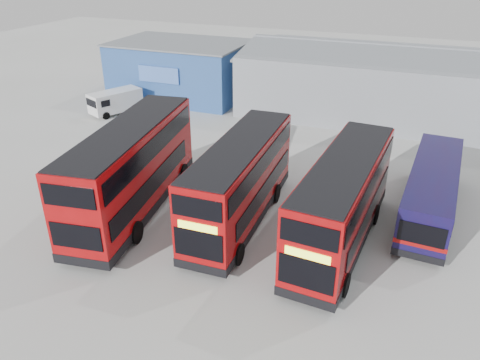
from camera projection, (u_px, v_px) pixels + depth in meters
ground_plane at (254, 208)px, 26.17m from camera, size 120.00×120.00×0.00m
office_block at (181, 69)px, 44.54m from camera, size 12.30×8.32×5.12m
maintenance_shed at (426, 87)px, 38.98m from camera, size 30.50×12.00×5.89m
double_decker_left at (132, 171)px, 24.90m from camera, size 4.42×11.80×4.88m
double_decker_centre at (240, 183)px, 24.07m from camera, size 2.92×10.60×4.45m
double_decker_right at (342, 204)px, 22.13m from camera, size 3.32×10.78×4.49m
single_decker_blue at (431, 192)px, 24.99m from camera, size 3.00×10.37×2.78m
panel_van at (115, 101)px, 40.45m from camera, size 3.47×4.80×1.96m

